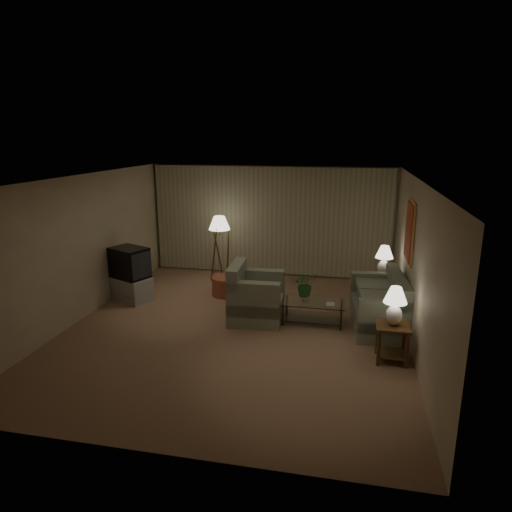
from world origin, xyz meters
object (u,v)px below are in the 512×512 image
at_px(side_table_far, 382,285).
at_px(coffee_table, 313,308).
at_px(crt_tv, 129,263).
at_px(sofa, 378,306).
at_px(floor_lamp, 220,247).
at_px(tv_cabinet, 131,288).
at_px(ottoman, 226,286).
at_px(side_table_near, 392,336).
at_px(table_lamp_near, 395,303).
at_px(table_lamp_far, 384,258).
at_px(vase, 305,297).
at_px(armchair, 257,298).

height_order(side_table_far, coffee_table, side_table_far).
xyz_separation_m(side_table_far, coffee_table, (-1.32, -1.35, -0.12)).
xyz_separation_m(side_table_far, crt_tv, (-5.20, -0.90, 0.43)).
height_order(sofa, floor_lamp, floor_lamp).
relative_size(tv_cabinet, ottoman, 1.61).
bearing_deg(sofa, side_table_near, 1.62).
bearing_deg(table_lamp_near, table_lamp_far, 90.00).
height_order(side_table_far, table_lamp_near, table_lamp_near).
relative_size(side_table_far, coffee_table, 0.51).
bearing_deg(side_table_near, crt_tv, 161.90).
bearing_deg(vase, side_table_far, 42.58).
relative_size(crt_tv, vase, 5.48).
bearing_deg(tv_cabinet, side_table_near, 6.25).
relative_size(side_table_near, floor_lamp, 0.38).
distance_m(side_table_near, table_lamp_near, 0.55).
height_order(table_lamp_far, floor_lamp, floor_lamp).
distance_m(sofa, ottoman, 3.33).
xyz_separation_m(floor_lamp, vase, (2.26, -2.17, -0.32)).
relative_size(side_table_far, tv_cabinet, 0.60).
distance_m(tv_cabinet, vase, 3.77).
bearing_deg(side_table_far, crt_tv, -170.17).
xyz_separation_m(sofa, armchair, (-2.23, -0.16, 0.04)).
xyz_separation_m(armchair, tv_cabinet, (-2.82, 0.51, -0.18)).
relative_size(side_table_near, side_table_far, 1.00).
xyz_separation_m(side_table_far, table_lamp_far, (0.00, 0.00, 0.58)).
xyz_separation_m(side_table_far, vase, (-1.47, -1.35, 0.10)).
xyz_separation_m(table_lamp_near, tv_cabinet, (-5.20, 1.70, -0.71)).
height_order(coffee_table, floor_lamp, floor_lamp).
xyz_separation_m(sofa, table_lamp_far, (0.15, 1.25, 0.58)).
height_order(ottoman, vase, vase).
relative_size(sofa, ottoman, 3.04).
bearing_deg(side_table_far, ottoman, -176.44).
xyz_separation_m(table_lamp_near, vase, (-1.47, 1.25, -0.46)).
xyz_separation_m(side_table_near, tv_cabinet, (-5.20, 1.70, -0.16)).
distance_m(table_lamp_far, crt_tv, 5.28).
bearing_deg(side_table_far, table_lamp_near, -90.00).
height_order(coffee_table, crt_tv, crt_tv).
relative_size(armchair, ottoman, 1.81).
xyz_separation_m(tv_cabinet, vase, (3.73, -0.45, 0.25)).
relative_size(sofa, table_lamp_far, 3.01).
relative_size(side_table_far, vase, 3.65).
xyz_separation_m(floor_lamp, ottoman, (0.43, -1.02, -0.61)).
relative_size(armchair, side_table_near, 1.86).
bearing_deg(ottoman, sofa, -18.31).
xyz_separation_m(sofa, coffee_table, (-1.17, -0.10, -0.11)).
bearing_deg(side_table_far, side_table_near, -90.00).
xyz_separation_m(table_lamp_far, crt_tv, (-5.20, -0.90, -0.15)).
bearing_deg(ottoman, side_table_near, -35.91).
bearing_deg(table_lamp_near, coffee_table, 136.54).
height_order(sofa, armchair, armchair).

